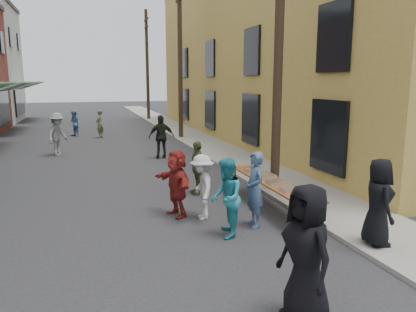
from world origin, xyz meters
TOP-DOWN VIEW (x-y plane):
  - ground at (0.00, 0.00)m, footprint 120.00×120.00m
  - sidewalk at (5.00, 15.00)m, footprint 2.20×60.00m
  - building_ochre at (11.10, 14.00)m, footprint 10.00×28.00m
  - utility_pole_near at (4.30, 3.00)m, footprint 0.26×0.26m
  - utility_pole_mid at (4.30, 15.00)m, footprint 0.26×0.26m
  - utility_pole_far at (4.30, 27.00)m, footprint 0.26×0.26m
  - serving_table at (3.50, 1.52)m, footprint 0.70×4.00m
  - catering_tray_sausage at (3.50, -0.13)m, footprint 0.50×0.33m
  - catering_tray_foil_b at (3.50, 0.52)m, footprint 0.50×0.33m
  - catering_tray_buns at (3.50, 1.22)m, footprint 0.50×0.33m
  - catering_tray_foil_d at (3.50, 1.92)m, footprint 0.50×0.33m
  - catering_tray_buns_end at (3.50, 2.62)m, footprint 0.50×0.33m
  - condiment_jar_a at (3.28, -0.43)m, footprint 0.07×0.07m
  - condiment_jar_b at (3.28, -0.33)m, footprint 0.07×0.07m
  - condiment_jar_c at (3.28, -0.23)m, footprint 0.07×0.07m
  - cup_stack at (3.70, -0.38)m, footprint 0.08×0.08m
  - guest_front_a at (1.77, -3.04)m, footprint 0.75×1.02m
  - guest_front_b at (2.59, 0.55)m, footprint 0.41×0.63m
  - guest_front_c at (1.77, 0.15)m, footprint 0.85×0.97m
  - guest_front_d at (1.60, 1.39)m, footprint 0.67×1.06m
  - guest_front_e at (2.08, 3.53)m, footprint 0.47×0.94m
  - guest_queue_back at (1.07, 1.77)m, footprint 0.87×1.59m
  - server at (4.35, -1.32)m, footprint 0.74×0.94m
  - passerby_left at (-2.13, 11.30)m, footprint 1.22×1.41m
  - passerby_mid at (2.11, 9.30)m, footprint 1.10×0.48m
  - passerby_right at (-0.14, 16.62)m, footprint 0.59×0.70m
  - passerby_far at (-1.54, 17.71)m, footprint 0.89×0.94m

SIDE VIEW (x-z plane):
  - ground at x=0.00m, z-range 0.00..0.00m
  - sidewalk at x=5.00m, z-range 0.00..0.10m
  - serving_table at x=3.50m, z-range 0.34..1.09m
  - passerby_far at x=-1.54m, z-range 0.00..1.53m
  - guest_front_e at x=2.08m, z-range 0.00..1.55m
  - guest_front_d at x=1.60m, z-range 0.00..1.56m
  - catering_tray_sausage at x=3.50m, z-range 0.75..0.83m
  - catering_tray_foil_b at x=3.50m, z-range 0.75..0.83m
  - catering_tray_buns at x=3.50m, z-range 0.75..0.83m
  - catering_tray_foil_d at x=3.50m, z-range 0.75..0.83m
  - catering_tray_buns_end at x=3.50m, z-range 0.75..0.83m
  - condiment_jar_a at x=3.28m, z-range 0.75..0.83m
  - condiment_jar_b at x=3.28m, z-range 0.75..0.83m
  - condiment_jar_c at x=3.28m, z-range 0.75..0.83m
  - cup_stack at x=3.70m, z-range 0.75..0.87m
  - guest_queue_back at x=1.07m, z-range 0.00..1.64m
  - passerby_right at x=-0.14m, z-range 0.00..1.64m
  - guest_front_c at x=1.77m, z-range 0.00..1.69m
  - guest_front_b at x=2.59m, z-range 0.00..1.71m
  - passerby_mid at x=2.11m, z-range 0.00..1.85m
  - passerby_left at x=-2.13m, z-range 0.00..1.89m
  - server at x=4.35m, z-range 0.10..1.80m
  - guest_front_a at x=1.77m, z-range 0.00..1.93m
  - utility_pole_near at x=4.30m, z-range 0.00..9.00m
  - utility_pole_mid at x=4.30m, z-range 0.00..9.00m
  - utility_pole_far at x=4.30m, z-range 0.00..9.00m
  - building_ochre at x=11.10m, z-range 0.00..10.00m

